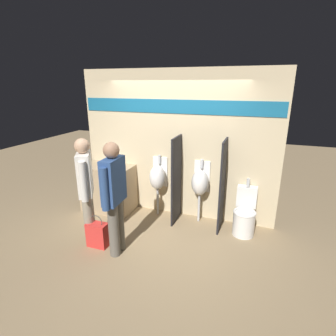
% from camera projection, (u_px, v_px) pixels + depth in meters
% --- Properties ---
extents(ground_plane, '(16.00, 16.00, 0.00)m').
position_uv_depth(ground_plane, '(165.00, 226.00, 4.69)').
color(ground_plane, '#997F5B').
extents(display_wall, '(3.69, 0.07, 2.70)m').
position_uv_depth(display_wall, '(176.00, 145.00, 4.81)').
color(display_wall, beige).
rests_on(display_wall, ground_plane).
extents(sink_counter, '(0.99, 0.59, 0.92)m').
position_uv_depth(sink_counter, '(109.00, 188.00, 5.21)').
color(sink_counter, tan).
rests_on(sink_counter, ground_plane).
extents(sink_basin, '(0.37, 0.37, 0.25)m').
position_uv_depth(sink_basin, '(111.00, 163.00, 5.09)').
color(sink_basin, white).
rests_on(sink_basin, sink_counter).
extents(cell_phone, '(0.07, 0.14, 0.01)m').
position_uv_depth(cell_phone, '(117.00, 169.00, 4.87)').
color(cell_phone, '#232328').
rests_on(cell_phone, sink_counter).
extents(divider_near_counter, '(0.03, 0.53, 1.58)m').
position_uv_depth(divider_near_counter, '(176.00, 180.00, 4.69)').
color(divider_near_counter, black).
rests_on(divider_near_counter, ground_plane).
extents(divider_mid, '(0.03, 0.53, 1.58)m').
position_uv_depth(divider_mid, '(222.00, 186.00, 4.43)').
color(divider_mid, black).
rests_on(divider_mid, ground_plane).
extents(urinal_near_counter, '(0.30, 0.32, 1.16)m').
position_uv_depth(urinal_near_counter, '(158.00, 177.00, 4.93)').
color(urinal_near_counter, silver).
rests_on(urinal_near_counter, ground_plane).
extents(urinal_far, '(0.30, 0.32, 1.16)m').
position_uv_depth(urinal_far, '(200.00, 182.00, 4.67)').
color(urinal_far, silver).
rests_on(urinal_far, ground_plane).
extents(toilet, '(0.38, 0.54, 0.92)m').
position_uv_depth(toilet, '(245.00, 216.00, 4.42)').
color(toilet, white).
rests_on(toilet, ground_plane).
extents(person_in_vest, '(0.38, 0.52, 1.69)m').
position_uv_depth(person_in_vest, '(86.00, 187.00, 3.99)').
color(person_in_vest, gray).
rests_on(person_in_vest, ground_plane).
extents(person_with_lanyard, '(0.22, 0.59, 1.70)m').
position_uv_depth(person_with_lanyard, '(114.00, 195.00, 3.71)').
color(person_with_lanyard, '#666056').
rests_on(person_with_lanyard, ground_plane).
extents(shopping_bag, '(0.32, 0.18, 0.53)m').
position_uv_depth(shopping_bag, '(98.00, 234.00, 4.08)').
color(shopping_bag, red).
rests_on(shopping_bag, ground_plane).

